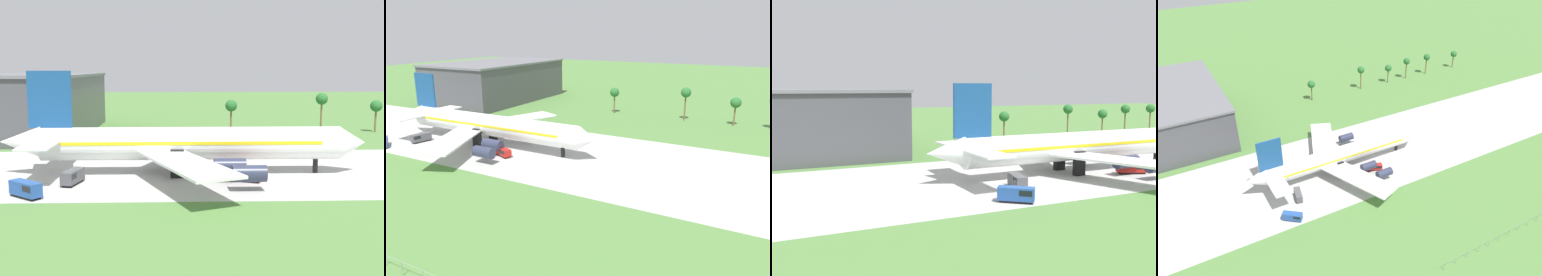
% 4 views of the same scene
% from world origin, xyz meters
% --- Properties ---
extents(ground_plane, '(600.00, 600.00, 0.00)m').
position_xyz_m(ground_plane, '(0.00, 0.00, 0.00)').
color(ground_plane, '#517F3D').
extents(taxiway_strip, '(320.00, 44.00, 0.02)m').
position_xyz_m(taxiway_strip, '(0.00, 0.00, 0.01)').
color(taxiway_strip, '#B2B2AD').
rests_on(taxiway_strip, ground_plane).
extents(jet_airliner, '(67.79, 53.21, 19.09)m').
position_xyz_m(jet_airliner, '(-42.35, -2.82, 5.67)').
color(jet_airliner, white).
rests_on(jet_airliner, ground_plane).
extents(fuel_truck, '(6.53, 4.17, 2.17)m').
position_xyz_m(fuel_truck, '(-32.17, -9.46, 1.18)').
color(fuel_truck, black).
rests_on(fuel_truck, ground_plane).
extents(catering_van, '(3.21, 5.99, 2.50)m').
position_xyz_m(catering_van, '(-61.62, -10.75, 1.35)').
color(catering_van, black).
rests_on(catering_van, ground_plane).
extents(terminal_building, '(36.72, 61.20, 17.77)m').
position_xyz_m(terminal_building, '(-87.99, 55.57, 8.90)').
color(terminal_building, '#47474C').
rests_on(terminal_building, ground_plane).
extents(palm_tree_row, '(93.88, 3.60, 12.05)m').
position_xyz_m(palm_tree_row, '(20.78, 53.77, 8.75)').
color(palm_tree_row, brown).
rests_on(palm_tree_row, ground_plane).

